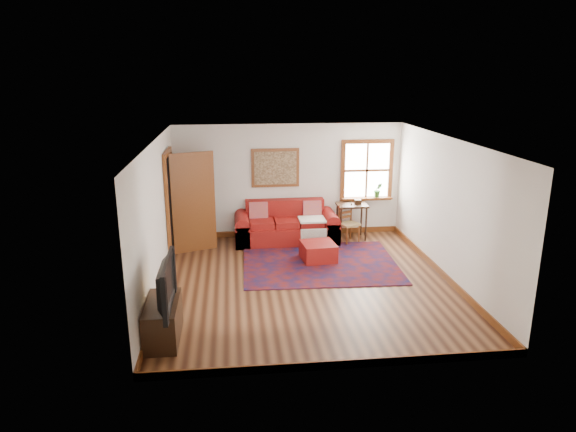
{
  "coord_description": "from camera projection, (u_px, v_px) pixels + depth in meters",
  "views": [
    {
      "loc": [
        -1.26,
        -8.29,
        3.61
      ],
      "look_at": [
        -0.26,
        0.6,
        1.06
      ],
      "focal_mm": 32.0,
      "sensor_mm": 36.0,
      "label": 1
    }
  ],
  "objects": [
    {
      "name": "persian_rug",
      "position": [
        320.0,
        263.0,
        9.92
      ],
      "size": [
        3.01,
        2.44,
        0.02
      ],
      "primitive_type": "cube",
      "rotation": [
        0.0,
        0.0,
        -0.03
      ],
      "color": "#5E110D",
      "rests_on": "ground"
    },
    {
      "name": "window",
      "position": [
        368.0,
        177.0,
        11.46
      ],
      "size": [
        1.18,
        0.2,
        1.38
      ],
      "color": "white",
      "rests_on": "ground"
    },
    {
      "name": "candle_hurricane",
      "position": [
        168.0,
        286.0,
        7.34
      ],
      "size": [
        0.12,
        0.12,
        0.18
      ],
      "color": "silver",
      "rests_on": "media_cabinet"
    },
    {
      "name": "framed_artwork",
      "position": [
        275.0,
        168.0,
        11.18
      ],
      "size": [
        1.05,
        0.07,
        0.85
      ],
      "color": "brown",
      "rests_on": "ground"
    },
    {
      "name": "red_ottoman",
      "position": [
        318.0,
        252.0,
        10.04
      ],
      "size": [
        0.69,
        0.69,
        0.36
      ],
      "primitive_type": "cube",
      "rotation": [
        0.0,
        0.0,
        0.1
      ],
      "color": "maroon",
      "rests_on": "ground"
    },
    {
      "name": "side_table",
      "position": [
        352.0,
        210.0,
        11.23
      ],
      "size": [
        0.66,
        0.49,
        0.78
      ],
      "color": "#311C10",
      "rests_on": "ground"
    },
    {
      "name": "doorway",
      "position": [
        184.0,
        202.0,
        10.22
      ],
      "size": [
        0.89,
        1.08,
        2.14
      ],
      "color": "black",
      "rests_on": "ground"
    },
    {
      "name": "room_envelope",
      "position": [
        307.0,
        191.0,
        8.61
      ],
      "size": [
        5.04,
        5.54,
        2.52
      ],
      "color": "silver",
      "rests_on": "ground"
    },
    {
      "name": "ladder_back_chair",
      "position": [
        348.0,
        222.0,
        11.09
      ],
      "size": [
        0.49,
        0.48,
        0.82
      ],
      "color": "tan",
      "rests_on": "ground"
    },
    {
      "name": "red_leather_sofa",
      "position": [
        286.0,
        228.0,
        11.17
      ],
      "size": [
        2.22,
        0.92,
        0.87
      ],
      "color": "maroon",
      "rests_on": "ground"
    },
    {
      "name": "media_cabinet",
      "position": [
        163.0,
        321.0,
        7.08
      ],
      "size": [
        0.45,
        1.0,
        0.55
      ],
      "primitive_type": "cube",
      "color": "#311C10",
      "rests_on": "ground"
    },
    {
      "name": "ground",
      "position": [
        306.0,
        282.0,
        9.04
      ],
      "size": [
        5.5,
        5.5,
        0.0
      ],
      "primitive_type": "plane",
      "color": "#3B1D0F",
      "rests_on": "ground"
    },
    {
      "name": "television",
      "position": [
        160.0,
        284.0,
        6.77
      ],
      "size": [
        0.15,
        1.16,
        0.67
      ],
      "primitive_type": "imported",
      "rotation": [
        0.0,
        0.0,
        1.57
      ],
      "color": "black",
      "rests_on": "media_cabinet"
    }
  ]
}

